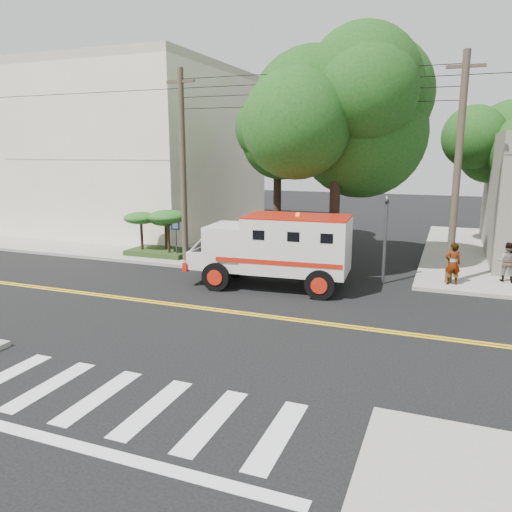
% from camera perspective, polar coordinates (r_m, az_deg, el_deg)
% --- Properties ---
extents(ground, '(100.00, 100.00, 0.00)m').
position_cam_1_polar(ground, '(16.83, -1.30, -6.59)').
color(ground, black).
rests_on(ground, ground).
extents(sidewalk_nw, '(17.00, 17.00, 0.15)m').
position_cam_1_polar(sidewalk_nw, '(34.79, -13.36, 2.93)').
color(sidewalk_nw, gray).
rests_on(sidewalk_nw, ground).
extents(building_left, '(16.00, 14.00, 10.00)m').
position_cam_1_polar(building_left, '(36.77, -15.01, 11.27)').
color(building_left, beige).
rests_on(building_left, sidewalk_nw).
extents(utility_pole_left, '(0.28, 0.28, 9.00)m').
position_cam_1_polar(utility_pole_left, '(23.83, -8.34, 9.80)').
color(utility_pole_left, '#382D23').
rests_on(utility_pole_left, ground).
extents(utility_pole_right, '(0.28, 0.28, 9.00)m').
position_cam_1_polar(utility_pole_right, '(20.93, 22.00, 8.77)').
color(utility_pole_right, '#382D23').
rests_on(utility_pole_right, ground).
extents(tree_main, '(6.08, 5.70, 9.85)m').
position_cam_1_polar(tree_main, '(21.42, 10.36, 16.73)').
color(tree_main, black).
rests_on(tree_main, ground).
extents(tree_left, '(4.48, 4.20, 7.70)m').
position_cam_1_polar(tree_left, '(27.93, 3.00, 12.73)').
color(tree_left, black).
rests_on(tree_left, ground).
extents(tree_right, '(4.80, 4.50, 8.20)m').
position_cam_1_polar(tree_right, '(30.60, 27.05, 12.09)').
color(tree_right, black).
rests_on(tree_right, ground).
extents(traffic_signal, '(0.15, 0.18, 3.60)m').
position_cam_1_polar(traffic_signal, '(20.69, 14.58, 2.88)').
color(traffic_signal, '#3F3F42').
rests_on(traffic_signal, ground).
extents(accessibility_sign, '(0.45, 0.10, 2.02)m').
position_cam_1_polar(accessibility_sign, '(24.60, -9.14, 2.49)').
color(accessibility_sign, '#3F3F42').
rests_on(accessibility_sign, ground).
extents(palm_planter, '(3.52, 2.63, 2.36)m').
position_cam_1_polar(palm_planter, '(25.57, -11.04, 3.42)').
color(palm_planter, '#1E3314').
rests_on(palm_planter, sidewalk_nw).
extents(armored_truck, '(6.54, 2.99, 2.90)m').
position_cam_1_polar(armored_truck, '(19.61, 2.36, 1.07)').
color(armored_truck, silver).
rests_on(armored_truck, ground).
extents(pedestrian_a, '(0.70, 0.56, 1.67)m').
position_cam_1_polar(pedestrian_a, '(21.11, 21.57, -0.83)').
color(pedestrian_a, gray).
rests_on(pedestrian_a, sidewalk_ne).
extents(pedestrian_b, '(0.92, 0.80, 1.61)m').
position_cam_1_polar(pedestrian_b, '(22.50, 26.77, -0.61)').
color(pedestrian_b, gray).
rests_on(pedestrian_b, sidewalk_ne).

